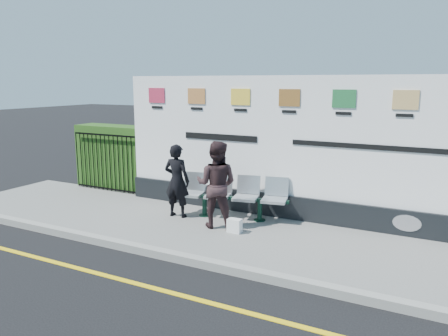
% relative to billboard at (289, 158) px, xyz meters
% --- Properties ---
extents(ground, '(80.00, 80.00, 0.00)m').
position_rel_billboard_xyz_m(ground, '(-0.50, -3.85, -1.42)').
color(ground, black).
extents(pavement, '(14.00, 3.00, 0.12)m').
position_rel_billboard_xyz_m(pavement, '(-0.50, -1.35, -1.36)').
color(pavement, slate).
rests_on(pavement, ground).
extents(kerb, '(14.00, 0.18, 0.14)m').
position_rel_billboard_xyz_m(kerb, '(-0.50, -2.85, -1.35)').
color(kerb, gray).
rests_on(kerb, ground).
extents(yellow_line, '(14.00, 0.10, 0.01)m').
position_rel_billboard_xyz_m(yellow_line, '(-0.50, -3.85, -1.42)').
color(yellow_line, yellow).
rests_on(yellow_line, ground).
extents(billboard, '(8.00, 0.30, 3.00)m').
position_rel_billboard_xyz_m(billboard, '(0.00, 0.00, 0.00)').
color(billboard, black).
rests_on(billboard, pavement).
extents(hedge, '(2.35, 0.70, 1.70)m').
position_rel_billboard_xyz_m(hedge, '(-5.08, 0.45, -0.45)').
color(hedge, '#285118').
rests_on(hedge, pavement).
extents(railing, '(2.05, 0.06, 1.54)m').
position_rel_billboard_xyz_m(railing, '(-5.08, -0.00, -0.53)').
color(railing, black).
rests_on(railing, pavement).
extents(bench, '(2.40, 1.04, 0.50)m').
position_rel_billboard_xyz_m(bench, '(-1.03, -0.63, -1.05)').
color(bench, '#B3BABD').
rests_on(bench, pavement).
extents(woman_left, '(0.60, 0.42, 1.58)m').
position_rel_billboard_xyz_m(woman_left, '(-2.13, -1.05, -0.51)').
color(woman_left, black).
rests_on(woman_left, pavement).
extents(woman_right, '(0.96, 0.81, 1.74)m').
position_rel_billboard_xyz_m(woman_right, '(-1.06, -1.26, -0.43)').
color(woman_right, '#312022').
rests_on(woman_right, pavement).
extents(handbag_brown, '(0.30, 0.19, 0.22)m').
position_rel_billboard_xyz_m(handbag_brown, '(-1.33, -0.69, -0.69)').
color(handbag_brown, black).
rests_on(handbag_brown, bench).
extents(carrier_bag_white, '(0.27, 0.16, 0.27)m').
position_rel_billboard_xyz_m(carrier_bag_white, '(-0.58, -1.41, -1.17)').
color(carrier_bag_white, white).
rests_on(carrier_bag_white, pavement).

